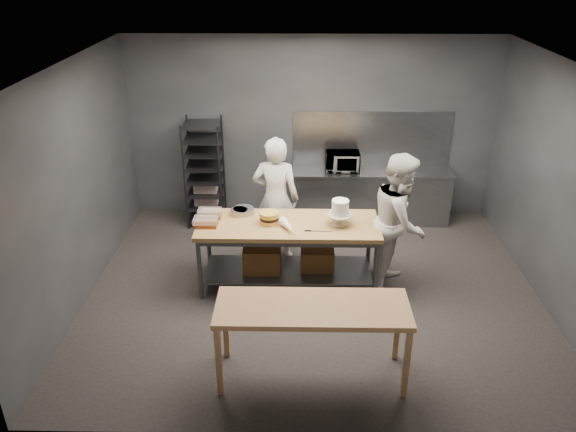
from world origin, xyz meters
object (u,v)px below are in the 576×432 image
(work_table, at_px, (287,246))
(speed_rack, at_px, (205,173))
(chef_behind, at_px, (276,199))
(frosted_cake_stand, at_px, (340,210))
(microwave, at_px, (343,161))
(layer_cake, at_px, (269,218))
(near_counter, at_px, (312,313))
(chef_right, at_px, (399,222))

(work_table, bearing_deg, speed_rack, 125.96)
(speed_rack, height_order, chef_behind, chef_behind)
(frosted_cake_stand, bearing_deg, speed_rack, 136.73)
(microwave, relative_size, layer_cake, 2.15)
(work_table, relative_size, near_counter, 1.20)
(chef_right, bearing_deg, microwave, 33.18)
(layer_cake, bearing_deg, near_counter, -73.86)
(microwave, relative_size, frosted_cake_stand, 1.54)
(chef_behind, xyz_separation_m, frosted_cake_stand, (0.87, -0.79, 0.21))
(speed_rack, bearing_deg, chef_right, -33.36)
(speed_rack, distance_m, frosted_cake_stand, 2.86)
(work_table, xyz_separation_m, layer_cake, (-0.23, -0.01, 0.43))
(chef_behind, height_order, microwave, chef_behind)
(chef_behind, distance_m, microwave, 1.62)
(chef_behind, relative_size, layer_cake, 7.38)
(speed_rack, height_order, chef_right, chef_right)
(work_table, distance_m, speed_rack, 2.37)
(near_counter, height_order, chef_right, chef_right)
(work_table, bearing_deg, chef_behind, 103.29)
(frosted_cake_stand, bearing_deg, microwave, 85.06)
(microwave, bearing_deg, frosted_cake_stand, -94.94)
(speed_rack, distance_m, chef_right, 3.43)
(frosted_cake_stand, bearing_deg, chef_right, 4.73)
(chef_right, distance_m, layer_cake, 1.72)
(chef_behind, distance_m, chef_right, 1.81)
(frosted_cake_stand, distance_m, layer_cake, 0.93)
(chef_right, bearing_deg, speed_rack, 72.41)
(speed_rack, distance_m, microwave, 2.26)
(work_table, height_order, frosted_cake_stand, frosted_cake_stand)
(speed_rack, xyz_separation_m, frosted_cake_stand, (2.07, -1.95, 0.28))
(work_table, bearing_deg, layer_cake, -176.68)
(chef_behind, relative_size, chef_right, 0.99)
(microwave, distance_m, frosted_cake_stand, 2.04)
(chef_right, height_order, layer_cake, chef_right)
(near_counter, distance_m, frosted_cake_stand, 1.88)
(chef_behind, bearing_deg, speed_rack, -36.79)
(layer_cake, bearing_deg, speed_rack, 120.91)
(work_table, xyz_separation_m, chef_behind, (-0.18, 0.75, 0.36))
(chef_behind, relative_size, microwave, 3.43)
(speed_rack, xyz_separation_m, chef_right, (2.86, -1.89, 0.08))
(work_table, relative_size, microwave, 4.43)
(work_table, distance_m, microwave, 2.22)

